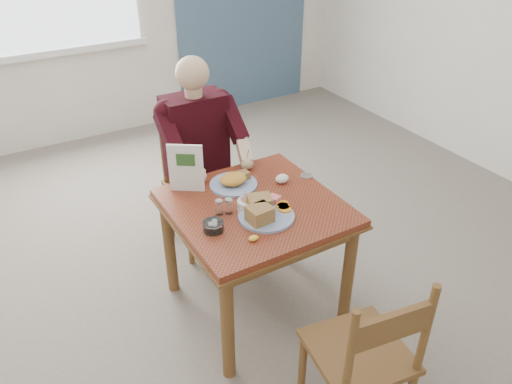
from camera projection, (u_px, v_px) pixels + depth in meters
floor at (255, 303)px, 3.16m from camera, size 6.00×6.00×0.00m
lemon_wedge at (254, 238)px, 2.48m from camera, size 0.06×0.05×0.03m
napkin at (282, 179)px, 2.96m from camera, size 0.10×0.09×0.05m
metal_dish at (307, 176)px, 3.03m from camera, size 0.09×0.09×0.01m
table at (255, 220)px, 2.83m from camera, size 0.92×0.92×0.75m
chair_far at (198, 183)px, 3.50m from camera, size 0.42×0.42×0.95m
chair_near at (364, 357)px, 2.21m from camera, size 0.48×0.48×0.95m
diner at (200, 145)px, 3.26m from camera, size 0.53×0.56×1.39m
near_plate at (264, 211)px, 2.64m from camera, size 0.33×0.32×0.10m
far_plate at (234, 181)px, 2.93m from camera, size 0.30×0.30×0.08m
caddy at (247, 205)px, 2.71m from camera, size 0.13×0.13×0.08m
shakers at (224, 207)px, 2.66m from camera, size 0.10×0.06×0.09m
creamer at (213, 226)px, 2.55m from camera, size 0.12×0.12×0.05m
menu at (186, 168)px, 2.82m from camera, size 0.17×0.12×0.29m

